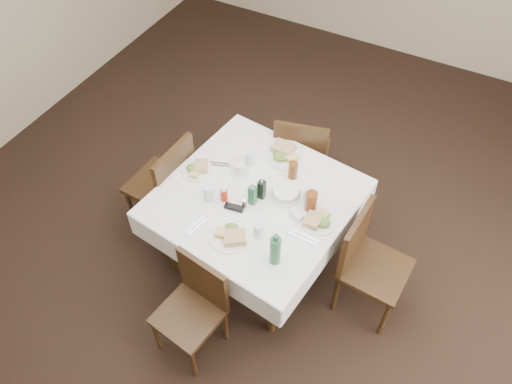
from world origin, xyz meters
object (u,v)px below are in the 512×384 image
green_bottle (275,250)px  coffee_mug (240,169)px  chair_east (366,258)px  chair_north (301,153)px  dining_table (256,204)px  oil_cruet_green (253,194)px  ketchup_bottle (224,194)px  water_e (309,196)px  bread_basket (286,193)px  water_s (259,230)px  water_w (209,193)px  chair_south (196,302)px  oil_cruet_dark (262,189)px  water_n (250,159)px  chair_west (167,182)px

green_bottle → coffee_mug: bearing=135.5°
chair_east → green_bottle: bearing=-136.9°
chair_north → coffee_mug: 0.73m
chair_north → green_bottle: (0.35, -1.19, 0.36)m
dining_table → green_bottle: (0.36, -0.42, 0.20)m
oil_cruet_green → ketchup_bottle: 0.21m
water_e → bread_basket: (-0.16, -0.02, -0.04)m
water_s → coffee_mug: size_ratio=0.82×
water_w → bread_basket: 0.54m
chair_south → bread_basket: 0.97m
water_w → oil_cruet_dark: size_ratio=0.63×
chair_north → water_n: size_ratio=8.06×
bread_basket → water_s: bearing=-91.2°
water_e → bread_basket: water_e is taller
chair_south → water_w: water_w is taller
water_s → coffee_mug: 0.58m
water_n → green_bottle: bearing=-51.0°
oil_cruet_green → green_bottle: bearing=-45.5°
chair_south → chair_east: size_ratio=0.91×
chair_east → water_e: chair_east is taller
chair_north → green_bottle: 1.30m
water_n → chair_north: bearing=68.5°
water_w → ketchup_bottle: size_ratio=1.10×
chair_east → water_w: chair_east is taller
chair_north → oil_cruet_dark: (0.03, -0.76, 0.33)m
chair_east → water_w: bearing=-169.1°
oil_cruet_green → chair_east: bearing=6.8°
chair_south → oil_cruet_green: bearing=86.7°
coffee_mug → water_w: bearing=-102.5°
bread_basket → oil_cruet_dark: (-0.15, -0.09, 0.05)m
bread_basket → chair_north: bearing=104.4°
water_e → green_bottle: 0.54m
water_e → green_bottle: bearing=-89.0°
water_e → chair_south: bearing=-112.9°
water_e → green_bottle: green_bottle is taller
oil_cruet_green → green_bottle: (0.35, -0.36, 0.03)m
chair_east → coffee_mug: chair_east is taller
dining_table → chair_east: chair_east is taller
ketchup_bottle → coffee_mug: size_ratio=0.80×
oil_cruet_green → water_s: bearing=-54.0°
chair_north → chair_east: bearing=-41.3°
bread_basket → oil_cruet_green: size_ratio=1.02×
chair_west → water_n: (0.59, 0.29, 0.28)m
chair_east → bread_basket: (-0.66, 0.06, 0.27)m
water_w → oil_cruet_dark: oil_cruet_dark is taller
chair_north → ketchup_bottle: size_ratio=7.93×
water_e → dining_table: bearing=-160.9°
oil_cruet_green → water_w: bearing=-157.8°
ketchup_bottle → coffee_mug: (-0.02, 0.27, -0.01)m
chair_north → chair_west: size_ratio=0.97×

